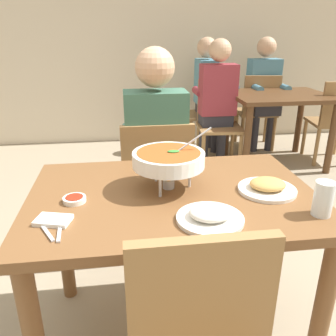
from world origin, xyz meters
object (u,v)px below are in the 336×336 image
object	(u,v)px
rice_plate	(210,216)
chair_bg_corner	(335,118)
chair_bg_right	(218,119)
appetizer_plate	(267,187)
patron_bg_right	(217,96)
chair_bg_middle	(258,108)
patron_bg_middle	(264,88)
curry_bowl	(169,159)
diner_main	(155,144)
chair_diner_main	(156,182)
chair_bg_left	(208,108)
dining_table_far	(279,107)
dining_table_main	(173,219)
drink_glass	(323,200)
sauce_dish	(75,199)
patron_bg_left	(209,89)

from	to	relation	value
rice_plate	chair_bg_corner	world-z (taller)	chair_bg_corner
chair_bg_right	chair_bg_corner	world-z (taller)	same
appetizer_plate	patron_bg_right	world-z (taller)	patron_bg_right
chair_bg_middle	patron_bg_right	distance (m)	0.83
chair_bg_right	patron_bg_middle	xyz separation A→B (m)	(0.66, 0.46, 0.24)
curry_bowl	diner_main	bearing A→B (deg)	89.05
chair_diner_main	appetizer_plate	world-z (taller)	chair_diner_main
chair_bg_corner	curry_bowl	bearing A→B (deg)	-135.48
chair_bg_left	chair_bg_right	size ratio (longest dim) A/B	1.00
chair_diner_main	chair_bg_right	bearing A→B (deg)	61.96
diner_main	rice_plate	world-z (taller)	diner_main
chair_bg_left	patron_bg_right	size ratio (longest dim) A/B	0.69
dining_table_far	patron_bg_middle	bearing A→B (deg)	85.82
curry_bowl	patron_bg_right	size ratio (longest dim) A/B	0.25
dining_table_main	chair_bg_right	bearing A→B (deg)	69.82
rice_plate	chair_bg_left	world-z (taller)	chair_bg_left
appetizer_plate	chair_bg_middle	size ratio (longest dim) A/B	0.27
drink_glass	chair_bg_right	size ratio (longest dim) A/B	0.14
chair_diner_main	sauce_dish	bearing A→B (deg)	-118.73
dining_table_far	patron_bg_middle	size ratio (longest dim) A/B	0.76
appetizer_plate	chair_bg_right	world-z (taller)	chair_bg_right
chair_bg_right	patron_bg_middle	bearing A→B (deg)	34.44
chair_bg_corner	chair_bg_right	bearing A→B (deg)	173.88
dining_table_main	patron_bg_right	xyz separation A→B (m)	(0.78, 2.21, 0.10)
chair_bg_middle	chair_bg_right	size ratio (longest dim) A/B	1.00
sauce_dish	chair_bg_right	distance (m)	2.57
patron_bg_right	diner_main	bearing A→B (deg)	-117.79
chair_bg_left	chair_bg_corner	xyz separation A→B (m)	(1.22, -0.66, 0.00)
sauce_dish	chair_bg_left	size ratio (longest dim) A/B	0.10
sauce_dish	dining_table_far	size ratio (longest dim) A/B	0.09
dining_table_far	patron_bg_right	world-z (taller)	patron_bg_right
appetizer_plate	dining_table_far	xyz separation A→B (m)	(1.05, 2.20, -0.16)
diner_main	drink_glass	distance (m)	1.10
rice_plate	dining_table_main	bearing A→B (deg)	111.66
curry_bowl	patron_bg_right	distance (m)	2.31
chair_diner_main	chair_bg_right	xyz separation A→B (m)	(0.82, 1.53, 0.00)
chair_diner_main	patron_bg_right	world-z (taller)	patron_bg_right
drink_glass	rice_plate	bearing A→B (deg)	178.23
appetizer_plate	chair_bg_middle	world-z (taller)	chair_bg_middle
appetizer_plate	dining_table_far	world-z (taller)	appetizer_plate
chair_diner_main	patron_bg_right	distance (m)	1.73
patron_bg_middle	dining_table_main	bearing A→B (deg)	-118.94
diner_main	patron_bg_left	xyz separation A→B (m)	(0.83, 1.99, 0.00)
curry_bowl	sauce_dish	xyz separation A→B (m)	(-0.38, -0.08, -0.12)
chair_diner_main	patron_bg_right	xyz separation A→B (m)	(0.78, 1.52, 0.24)
appetizer_plate	chair_bg_right	xyz separation A→B (m)	(0.43, 2.26, -0.28)
rice_plate	chair_bg_right	xyz separation A→B (m)	(0.72, 2.47, -0.28)
appetizer_plate	patron_bg_right	distance (m)	2.29
appetizer_plate	chair_bg_corner	size ratio (longest dim) A/B	0.27
dining_table_far	patron_bg_left	size ratio (longest dim) A/B	0.76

